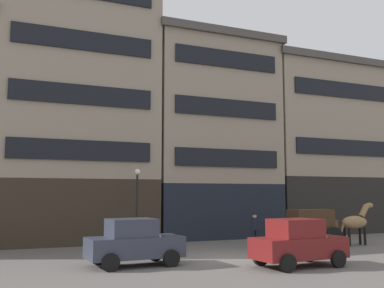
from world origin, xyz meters
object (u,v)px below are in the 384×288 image
(pedestrian_officer, at_px, (255,228))
(fire_hydrant_curbside, at_px, (313,232))
(cargo_wagon, at_px, (312,226))
(streetlamp_curbside, at_px, (137,196))
(draft_horse, at_px, (356,222))
(sedan_dark, at_px, (134,242))
(sedan_light, at_px, (298,243))

(pedestrian_officer, xyz_separation_m, fire_hydrant_curbside, (5.24, 1.86, -0.55))
(cargo_wagon, xyz_separation_m, streetlamp_curbside, (-8.32, 3.89, 1.52))
(draft_horse, distance_m, sedan_dark, 13.27)
(draft_horse, height_order, fire_hydrant_curbside, draft_horse)
(draft_horse, relative_size, pedestrian_officer, 1.31)
(cargo_wagon, bearing_deg, draft_horse, 0.02)
(sedan_dark, xyz_separation_m, sedan_light, (5.81, -2.65, 0.00))
(streetlamp_curbside, height_order, fire_hydrant_curbside, streetlamp_curbside)
(cargo_wagon, relative_size, sedan_light, 0.77)
(streetlamp_curbside, relative_size, fire_hydrant_curbside, 4.96)
(draft_horse, distance_m, streetlamp_curbside, 12.00)
(sedan_dark, bearing_deg, sedan_light, -24.49)
(pedestrian_officer, bearing_deg, cargo_wagon, -33.60)
(sedan_dark, height_order, streetlamp_curbside, streetlamp_curbside)
(draft_horse, distance_m, sedan_light, 8.70)
(streetlamp_curbside, distance_m, fire_hydrant_curbside, 11.34)
(cargo_wagon, height_order, sedan_dark, cargo_wagon)
(pedestrian_officer, relative_size, streetlamp_curbside, 0.44)
(sedan_dark, bearing_deg, cargo_wagon, 11.73)
(sedan_dark, height_order, pedestrian_officer, sedan_dark)
(streetlamp_curbside, bearing_deg, sedan_light, -65.23)
(sedan_dark, bearing_deg, fire_hydrant_curbside, 23.42)
(pedestrian_officer, height_order, fire_hydrant_curbside, pedestrian_officer)
(cargo_wagon, distance_m, pedestrian_officer, 2.95)
(sedan_light, xyz_separation_m, pedestrian_officer, (1.88, 6.38, 0.07))
(draft_horse, xyz_separation_m, streetlamp_curbside, (-11.27, 3.89, 1.40))
(pedestrian_officer, xyz_separation_m, streetlamp_curbside, (-5.86, 2.26, 1.69))
(draft_horse, distance_m, pedestrian_officer, 5.65)
(cargo_wagon, height_order, pedestrian_officer, cargo_wagon)
(sedan_dark, distance_m, sedan_light, 6.39)
(sedan_light, bearing_deg, sedan_dark, 155.51)
(sedan_dark, relative_size, streetlamp_curbside, 0.92)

